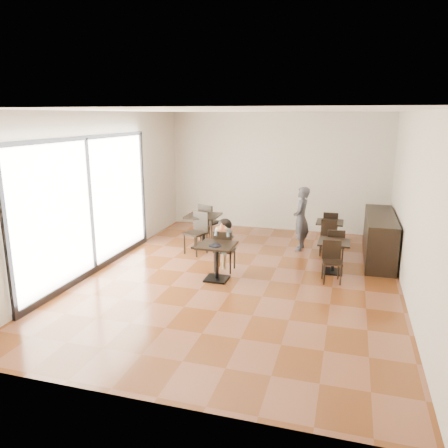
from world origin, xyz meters
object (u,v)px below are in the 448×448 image
at_px(cafe_table_mid, 333,257).
at_px(chair_back_b, 328,238).
at_px(child, 225,245).
at_px(chair_mid_b, 332,262).
at_px(child_table, 217,262).
at_px(adult_patron, 301,219).
at_px(chair_mid_a, 335,246).
at_px(chair_back_a, 330,227).
at_px(cafe_table_left, 203,231).
at_px(chair_left_a, 210,222).
at_px(chair_left_b, 196,233).
at_px(cafe_table_back, 329,235).
at_px(child_chair, 225,250).

height_order(cafe_table_mid, chair_back_b, chair_back_b).
distance_m(cafe_table_mid, chair_back_b, 1.15).
bearing_deg(child, chair_back_b, 39.73).
bearing_deg(chair_mid_b, child_table, -176.91).
distance_m(adult_patron, chair_mid_a, 1.23).
xyz_separation_m(adult_patron, chair_back_a, (0.65, 0.85, -0.36)).
height_order(child, cafe_table_mid, child).
bearing_deg(cafe_table_left, chair_back_a, 23.89).
bearing_deg(chair_left_a, chair_left_b, 111.28).
relative_size(cafe_table_left, chair_back_b, 1.01).
relative_size(adult_patron, chair_left_a, 1.56).
xyz_separation_m(child_table, cafe_table_mid, (2.14, 1.05, -0.03)).
xyz_separation_m(cafe_table_left, chair_back_a, (2.93, 1.30, -0.00)).
bearing_deg(child_table, chair_mid_b, 13.18).
xyz_separation_m(cafe_table_back, chair_back_b, (0.00, -0.55, 0.07)).
relative_size(child_table, cafe_table_left, 0.90).
bearing_deg(chair_mid_b, adult_patron, 102.89).
height_order(chair_mid_a, chair_mid_b, same).
bearing_deg(child_chair, child, -0.00).
height_order(child_table, chair_back_b, chair_back_b).
xyz_separation_m(child_table, child, (0.00, 0.55, 0.18)).
height_order(chair_mid_a, chair_back_a, same).
height_order(child, chair_mid_a, child).
bearing_deg(adult_patron, cafe_table_mid, 31.06).
xyz_separation_m(child_chair, child, (0.00, 0.00, 0.11)).
height_order(cafe_table_mid, cafe_table_back, same).
relative_size(child_chair, adult_patron, 0.57).
bearing_deg(chair_back_b, chair_mid_a, -73.30).
height_order(cafe_table_left, chair_left_a, chair_left_a).
bearing_deg(child, child_chair, 0.00).
distance_m(adult_patron, cafe_table_mid, 1.67).
distance_m(chair_mid_a, chair_left_b, 3.10).
bearing_deg(cafe_table_mid, child, -166.82).
distance_m(cafe_table_left, chair_left_b, 0.56).
relative_size(child_table, chair_left_b, 0.75).
relative_size(cafe_table_back, chair_mid_a, 0.83).
bearing_deg(chair_back_a, child_table, 59.48).
bearing_deg(chair_back_a, adult_patron, 53.02).
xyz_separation_m(child, chair_back_b, (1.97, 1.64, -0.15)).
distance_m(cafe_table_left, chair_back_a, 3.20).
xyz_separation_m(chair_left_a, chair_back_b, (2.93, -0.35, -0.09)).
xyz_separation_m(chair_mid_b, chair_left_a, (-3.10, 2.04, 0.09)).
distance_m(child_table, chair_mid_b, 2.20).
bearing_deg(chair_left_a, chair_back_a, -144.42).
distance_m(child, chair_left_a, 2.21).
distance_m(child_table, chair_mid_a, 2.68).
distance_m(child, cafe_table_mid, 2.21).
xyz_separation_m(adult_patron, cafe_table_mid, (0.82, -1.39, -0.42)).
height_order(cafe_table_back, chair_back_b, chair_back_b).
relative_size(chair_left_b, chair_back_a, 1.22).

